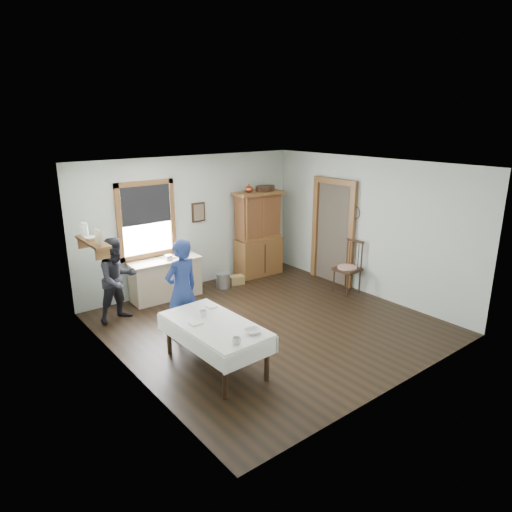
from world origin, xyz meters
The scene contains 20 objects.
room centered at (0.00, 0.00, 1.35)m, with size 5.01×5.01×2.70m.
window centered at (-1.00, 2.46, 1.63)m, with size 1.18×0.07×1.48m.
doorway centered at (2.46, 0.85, 1.16)m, with size 0.09×1.14×2.22m.
wall_shelf centered at (-2.37, 1.54, 1.57)m, with size 0.24×1.00×0.44m.
framed_picture centered at (0.15, 2.46, 1.55)m, with size 0.30×0.04×0.40m, color #341F12.
rug_beater centered at (2.45, 0.30, 1.72)m, with size 0.27×0.27×0.01m, color black.
work_counter centered at (-0.82, 2.18, 0.40)m, with size 1.39×0.53×0.79m, color tan.
china_hutch centered at (1.49, 2.18, 0.94)m, with size 1.10×0.52×1.88m, color brown.
dining_table centered at (-1.50, -0.59, 0.34)m, with size 0.89×1.69×0.67m, color white.
spindle_chair centered at (2.21, 0.20, 0.54)m, with size 0.50×0.50×1.08m, color #341F12.
pail centered at (0.39, 1.97, 0.16)m, with size 0.29×0.29×0.31m, color #9FA2A7.
wicker_basket centered at (0.73, 1.97, 0.09)m, with size 0.30×0.21×0.18m, color #A08448.
woman_blue centered at (-1.40, 0.48, 0.76)m, with size 0.56×0.36×1.52m, color navy.
figure_dark centered at (-1.92, 1.78, 0.69)m, with size 0.67×0.52×1.37m, color black.
table_cup_a centered at (-1.61, -1.28, 0.72)m, with size 0.11×0.11×0.09m, color silver.
table_cup_b centered at (-1.50, -0.31, 0.72)m, with size 0.10×0.10×0.10m, color silver.
table_bowl centered at (-1.27, -1.17, 0.70)m, with size 0.24×0.24×0.06m, color silver.
counter_book centered at (-0.82, 2.20, 0.80)m, with size 0.16×0.22×0.02m, color brown.
counter_bowl centered at (-0.49, 2.16, 0.83)m, with size 0.21×0.21×0.07m, color silver.
shelf_bowl centered at (-2.37, 1.55, 1.60)m, with size 0.22×0.22×0.05m, color silver.
Camera 1 is at (-4.63, -5.49, 3.40)m, focal length 32.00 mm.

